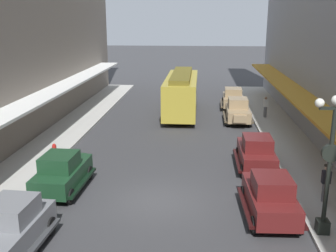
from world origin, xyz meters
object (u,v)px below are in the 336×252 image
object	(u,v)px
streetcar	(181,92)
parked_car_1	(62,171)
parked_car_0	(270,195)
parked_car_5	(233,98)
parked_car_3	(238,110)
lamp_post_with_clock	(330,160)
pedestrian_1	(265,107)
fire_hydrant	(54,151)
parked_car_4	(9,228)
pedestrian_0	(326,183)
parked_car_2	(256,152)

from	to	relation	value
streetcar	parked_car_1	bearing A→B (deg)	-106.88
parked_car_0	streetcar	world-z (taller)	streetcar
parked_car_5	streetcar	bearing A→B (deg)	-149.56
parked_car_5	streetcar	xyz separation A→B (m)	(-4.45, -2.62, 0.96)
parked_car_3	lamp_post_with_clock	xyz separation A→B (m)	(1.68, -16.61, 2.04)
parked_car_0	pedestrian_1	distance (m)	16.59
fire_hydrant	pedestrian_1	xyz separation A→B (m)	(13.35, 10.62, 0.43)
parked_car_4	parked_car_0	bearing A→B (deg)	19.95
streetcar	parked_car_5	bearing A→B (deg)	30.44
lamp_post_with_clock	fire_hydrant	xyz separation A→B (m)	(-12.75, 7.17, -2.42)
parked_car_5	pedestrian_0	xyz separation A→B (m)	(2.51, -18.87, 0.07)
lamp_post_with_clock	parked_car_0	bearing A→B (deg)	141.49
parked_car_0	fire_hydrant	size ratio (longest dim) A/B	5.26
pedestrian_0	pedestrian_1	bearing A→B (deg)	90.90
streetcar	pedestrian_1	world-z (taller)	streetcar
parked_car_3	streetcar	size ratio (longest dim) A/B	0.44
streetcar	fire_hydrant	size ratio (longest dim) A/B	11.72
streetcar	pedestrian_1	size ratio (longest dim) A/B	5.86
parked_car_5	parked_car_3	bearing A→B (deg)	-89.95
parked_car_2	lamp_post_with_clock	distance (m)	7.24
parked_car_4	pedestrian_1	size ratio (longest dim) A/B	2.63
pedestrian_0	lamp_post_with_clock	bearing A→B (deg)	-107.39
parked_car_4	parked_car_1	bearing A→B (deg)	89.61
streetcar	fire_hydrant	xyz separation A→B (m)	(-6.61, -11.74, -1.34)
parked_car_0	parked_car_4	size ratio (longest dim) A/B	1.00
parked_car_1	parked_car_5	size ratio (longest dim) A/B	1.00
parked_car_1	parked_car_3	world-z (taller)	same
pedestrian_1	lamp_post_with_clock	bearing A→B (deg)	-91.92
fire_hydrant	pedestrian_0	world-z (taller)	pedestrian_0
parked_car_4	fire_hydrant	world-z (taller)	parked_car_4
streetcar	pedestrian_0	distance (m)	17.71
pedestrian_1	pedestrian_0	bearing A→B (deg)	-89.10
parked_car_0	parked_car_5	distance (m)	20.16
fire_hydrant	pedestrian_1	size ratio (longest dim) A/B	0.50
fire_hydrant	pedestrian_0	xyz separation A→B (m)	(13.58, -4.52, 0.45)
parked_car_3	streetcar	bearing A→B (deg)	152.71
parked_car_5	lamp_post_with_clock	distance (m)	21.69
streetcar	lamp_post_with_clock	world-z (taller)	lamp_post_with_clock
parked_car_4	streetcar	bearing A→B (deg)	77.06
parked_car_0	parked_car_3	bearing A→B (deg)	89.88
parked_car_2	pedestrian_1	bearing A→B (deg)	78.97
parked_car_2	parked_car_5	bearing A→B (deg)	90.50
pedestrian_0	parked_car_0	bearing A→B (deg)	-153.00
pedestrian_0	parked_car_1	bearing A→B (deg)	177.34
parked_car_0	fire_hydrant	world-z (taller)	parked_car_0
pedestrian_1	fire_hydrant	bearing A→B (deg)	-141.49
parked_car_2	fire_hydrant	world-z (taller)	parked_car_2
parked_car_2	parked_car_5	xyz separation A→B (m)	(-0.13, 14.75, 0.00)
parked_car_1	streetcar	distance (m)	16.44
parked_car_4	lamp_post_with_clock	distance (m)	11.30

